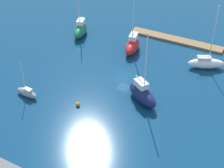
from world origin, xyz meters
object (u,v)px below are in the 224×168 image
Objects in this scene: mooring_buoy_orange at (78,104)px; sailboat_gray_outer_mooring at (27,93)px; sailboat_navy_along_channel at (142,94)px; pier_dock at (176,40)px; sailboat_green_far_south at (81,29)px; sailboat_white_mid_basin at (206,63)px; sailboat_red_by_breakwater at (133,45)px.

sailboat_gray_outer_mooring is at bearing 11.64° from mooring_buoy_orange.
pier_dock is at bearing 127.81° from sailboat_navy_along_channel.
sailboat_green_far_south reaches higher than pier_dock.
pier_dock is 24.65m from sailboat_navy_along_channel.
sailboat_navy_along_channel is at bearing -139.62° from sailboat_white_mid_basin.
sailboat_white_mid_basin reaches higher than sailboat_green_far_south.
mooring_buoy_orange is at bearing 77.39° from pier_dock.
mooring_buoy_orange is (16.25, 22.79, -0.84)m from sailboat_white_mid_basin.
sailboat_gray_outer_mooring is (25.89, 24.77, -0.41)m from sailboat_white_mid_basin.
sailboat_navy_along_channel is 17.94m from sailboat_red_by_breakwater.
sailboat_red_by_breakwater is (-9.71, -23.97, 0.76)m from sailboat_gray_outer_mooring.
pier_dock is at bearing -102.61° from mooring_buoy_orange.
sailboat_red_by_breakwater reaches higher than pier_dock.
sailboat_red_by_breakwater reaches higher than sailboat_gray_outer_mooring.
sailboat_navy_along_channel reaches higher than sailboat_gray_outer_mooring.
sailboat_green_far_south is 27.10m from mooring_buoy_orange.
pier_dock is 1.60× the size of sailboat_navy_along_channel.
sailboat_green_far_south is 25.47m from sailboat_gray_outer_mooring.
pier_dock is 3.05× the size of sailboat_gray_outer_mooring.
sailboat_green_far_south reaches higher than mooring_buoy_orange.
sailboat_gray_outer_mooring is 0.63× the size of sailboat_red_by_breakwater.
sailboat_navy_along_channel reaches higher than sailboat_green_far_south.
sailboat_navy_along_channel reaches higher than pier_dock.
sailboat_white_mid_basin is 1.88× the size of sailboat_gray_outer_mooring.
pier_dock is at bearing 92.30° from sailboat_green_far_south.
sailboat_navy_along_channel is at bearing -144.69° from mooring_buoy_orange.
sailboat_red_by_breakwater is at bearing 52.96° from pier_dock.
sailboat_white_mid_basin is (-9.29, 8.31, 0.94)m from pier_dock.
sailboat_green_far_south is (21.14, 8.03, 1.27)m from pier_dock.
sailboat_green_far_south is 28.70m from sailboat_navy_along_channel.
mooring_buoy_orange is at bearing -112.38° from sailboat_navy_along_channel.
pier_dock is at bearing 111.75° from sailboat_white_mid_basin.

